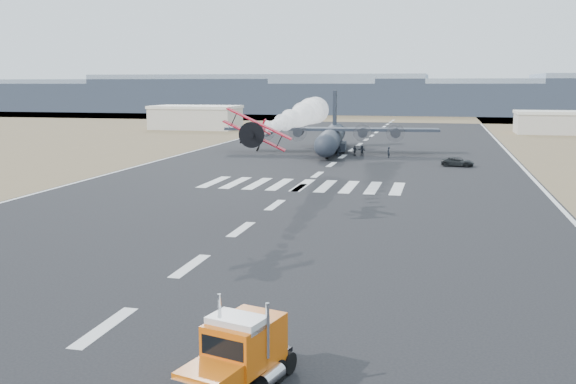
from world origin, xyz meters
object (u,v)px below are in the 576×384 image
at_px(crew_a, 319,149).
at_px(hangar_left, 196,117).
at_px(crew_g, 388,152).
at_px(crew_f, 362,150).
at_px(crew_h, 326,152).
at_px(crew_c, 327,152).
at_px(crew_d, 355,150).
at_px(aerobatic_biplane, 256,131).
at_px(crew_b, 339,151).
at_px(semi_truck, 238,354).
at_px(transport_aircraft, 331,136).
at_px(crew_e, 338,151).
at_px(support_vehicle, 458,162).
at_px(hangar_right, 556,122).

bearing_deg(crew_a, hangar_left, 7.66).
relative_size(crew_a, crew_g, 0.98).
distance_m(hangar_left, crew_f, 80.40).
bearing_deg(crew_g, crew_h, -76.21).
xyz_separation_m(crew_c, crew_d, (4.39, 3.60, 0.01)).
relative_size(aerobatic_biplane, crew_b, 3.34).
height_order(semi_truck, crew_a, semi_truck).
xyz_separation_m(semi_truck, crew_a, (-14.12, 92.24, -0.69)).
xyz_separation_m(transport_aircraft, crew_d, (5.21, -5.13, -2.07)).
distance_m(crew_e, crew_h, 2.47).
xyz_separation_m(hangar_left, support_vehicle, (71.70, -70.55, -2.70)).
bearing_deg(crew_g, crew_c, -75.32).
xyz_separation_m(crew_b, crew_e, (-0.24, -0.06, -0.00)).
distance_m(transport_aircraft, crew_b, 7.70).
bearing_deg(crew_c, crew_a, 6.04).
relative_size(crew_a, crew_d, 1.02).
relative_size(semi_truck, support_vehicle, 1.48).
distance_m(hangar_left, hangar_right, 98.13).
bearing_deg(crew_h, crew_d, 90.15).
xyz_separation_m(hangar_right, crew_f, (-42.88, -63.47, -2.10)).
relative_size(crew_d, crew_e, 1.01).
height_order(crew_e, crew_f, crew_f).
bearing_deg(hangar_left, aerobatic_biplane, -65.94).
xyz_separation_m(crew_b, crew_f, (3.84, 2.09, 0.01)).
distance_m(transport_aircraft, crew_e, 7.67).
distance_m(transport_aircraft, crew_d, 7.60).
bearing_deg(crew_d, crew_g, -75.13).
bearing_deg(hangar_left, crew_c, -51.59).
height_order(hangar_right, crew_a, hangar_right).
distance_m(hangar_right, crew_b, 80.54).
distance_m(crew_f, crew_h, 7.05).
xyz_separation_m(crew_b, crew_g, (8.84, -0.47, 0.04)).
xyz_separation_m(hangar_right, crew_a, (-50.98, -62.92, -2.08)).
xyz_separation_m(semi_truck, support_vehicle, (10.56, 79.62, -0.92)).
xyz_separation_m(hangar_right, transport_aircraft, (-49.36, -58.64, -0.03)).
distance_m(support_vehicle, crew_b, 22.73).
bearing_deg(crew_f, crew_b, -120.47).
distance_m(crew_d, crew_g, 6.66).
height_order(support_vehicle, crew_g, crew_g).
relative_size(crew_a, crew_e, 1.03).
bearing_deg(crew_g, support_vehicle, 58.15).
bearing_deg(hangar_right, crew_a, -129.01).
xyz_separation_m(crew_a, crew_f, (8.10, -0.55, -0.02)).
height_order(crew_c, crew_d, crew_d).
bearing_deg(crew_d, hangar_left, 77.29).
bearing_deg(aerobatic_biplane, support_vehicle, 63.79).
relative_size(hangar_left, crew_g, 12.97).
relative_size(hangar_left, crew_h, 13.58).
xyz_separation_m(support_vehicle, crew_a, (-24.68, 12.62, 0.22)).
bearing_deg(crew_e, hangar_right, 104.82).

